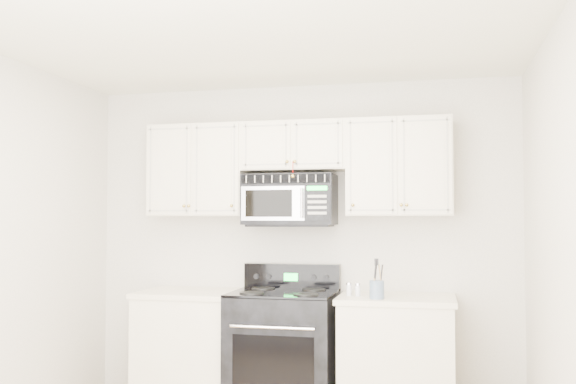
% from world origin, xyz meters
% --- Properties ---
extents(room, '(3.51, 3.51, 2.61)m').
position_xyz_m(room, '(0.00, 0.00, 1.30)').
color(room, '#947350').
rests_on(room, ground).
extents(base_cabinet_left, '(0.86, 0.65, 0.92)m').
position_xyz_m(base_cabinet_left, '(-0.80, 1.44, 0.43)').
color(base_cabinet_left, beige).
rests_on(base_cabinet_left, ground).
extents(base_cabinet_right, '(0.86, 0.65, 0.92)m').
position_xyz_m(base_cabinet_right, '(0.80, 1.44, 0.43)').
color(base_cabinet_right, beige).
rests_on(base_cabinet_right, ground).
extents(range, '(0.79, 0.72, 1.13)m').
position_xyz_m(range, '(-0.06, 1.42, 0.48)').
color(range, black).
rests_on(range, ground).
extents(upper_cabinets, '(2.44, 0.37, 0.75)m').
position_xyz_m(upper_cabinets, '(0.00, 1.58, 1.93)').
color(upper_cabinets, beige).
rests_on(upper_cabinets, ground).
extents(microwave, '(0.72, 0.41, 0.40)m').
position_xyz_m(microwave, '(-0.04, 1.56, 1.65)').
color(microwave, black).
rests_on(microwave, ground).
extents(utensil_crock, '(0.11, 0.11, 0.28)m').
position_xyz_m(utensil_crock, '(0.67, 1.24, 0.99)').
color(utensil_crock, slate).
rests_on(utensil_crock, base_cabinet_right).
extents(shaker_salt, '(0.04, 0.04, 0.10)m').
position_xyz_m(shaker_salt, '(0.45, 1.39, 0.97)').
color(shaker_salt, silver).
rests_on(shaker_salt, base_cabinet_right).
extents(shaker_pepper, '(0.04, 0.04, 0.10)m').
position_xyz_m(shaker_pepper, '(0.52, 1.37, 0.97)').
color(shaker_pepper, silver).
rests_on(shaker_pepper, base_cabinet_right).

